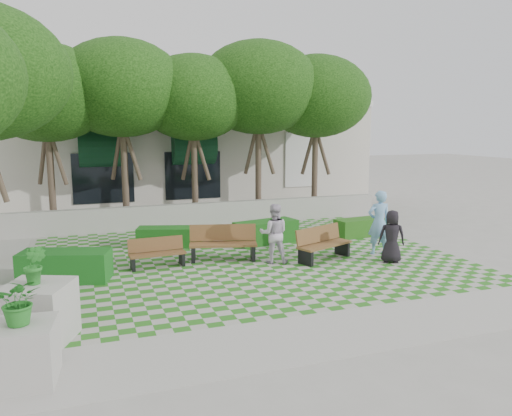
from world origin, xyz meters
name	(u,v)px	position (x,y,z in m)	size (l,w,h in m)	color
ground	(257,267)	(0.00, 0.00, 0.00)	(90.00, 90.00, 0.00)	gray
lawn	(246,258)	(0.00, 1.00, 0.01)	(12.00, 12.00, 0.00)	#2B721E
sidewalk_south	(342,332)	(0.00, -4.70, 0.01)	(16.00, 2.00, 0.01)	#9E9B93
retaining_wall	(203,214)	(0.00, 6.20, 0.45)	(15.00, 0.36, 0.90)	#9E9B93
bench_east	(323,244)	(2.07, 0.10, 0.46)	(1.92, 1.25, 0.96)	brown
bench_mid	(223,243)	(-0.68, 1.05, 0.49)	(2.04, 1.11, 1.02)	brown
bench_west	(157,253)	(-2.61, 0.96, 0.39)	(1.56, 0.59, 0.81)	brown
hedge_east	(360,227)	(4.76, 2.47, 0.31)	(1.79, 0.72, 0.63)	#1F5115
hedge_midright	(266,232)	(1.26, 2.63, 0.37)	(2.12, 0.85, 0.74)	#144B14
hedge_midleft	(166,237)	(-1.97, 3.24, 0.32)	(1.81, 0.72, 0.63)	#144D15
hedge_west	(65,266)	(-4.98, 0.48, 0.38)	(2.18, 0.87, 0.76)	#144D18
planter_front	(23,341)	(-5.47, -4.73, 0.67)	(1.03, 1.03, 1.66)	#9E9B93
planter_back	(38,310)	(-5.36, -3.24, 0.60)	(1.42, 1.42, 1.81)	#9E9B93
person_blue	(379,222)	(3.96, 0.12, 0.98)	(0.71, 0.47, 1.95)	#7CB3E3
person_dark	(392,236)	(3.77, -0.83, 0.76)	(0.74, 0.48, 1.52)	black
person_white	(274,233)	(0.60, 0.27, 0.85)	(0.83, 0.65, 1.70)	silver
tree_row	(152,89)	(-1.86, 5.95, 5.18)	(17.70, 13.40, 7.41)	#47382B
building	(185,151)	(0.93, 14.08, 2.52)	(18.00, 8.92, 5.15)	beige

